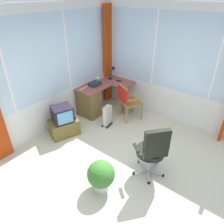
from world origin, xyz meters
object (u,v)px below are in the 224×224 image
Objects in this scene: desk at (92,100)px; paper_tray at (95,84)px; potted_plant at (101,175)px; tv_on_stand at (64,122)px; tv_remote at (119,81)px; space_heater at (108,115)px; spray_bottle at (98,80)px; desk_lamp at (113,71)px; wooden_armchair at (126,99)px; office_chair at (153,149)px.

paper_tray is at bearing 14.23° from desk.
potted_plant is at bearing -133.68° from desk.
tv_on_stand is at bearing 68.81° from potted_plant.
space_heater is at bearing -172.13° from tv_remote.
potted_plant is at bearing -138.03° from spray_bottle.
potted_plant is (-1.71, -1.79, -0.10)m from desk.
potted_plant is at bearing -145.92° from desk_lamp.
wooden_armchair is 0.64m from space_heater.
wooden_armchair reaches higher than paper_tray.
space_heater is at bearing 160.89° from wooden_armchair.
tv_remote is at bearing 51.06° from wooden_armchair.
spray_bottle reaches higher than tv_on_stand.
desk is at bearing 5.38° from tv_on_stand.
potted_plant is at bearing -144.09° from space_heater.
tv_remote reaches higher than potted_plant.
potted_plant is at bearing -155.49° from wooden_armchair.
desk is 0.94m from wooden_armchair.
potted_plant is at bearing -162.63° from tv_remote.
tv_on_stand is 1.31× the size of potted_plant.
paper_tray is 0.40× the size of tv_on_stand.
paper_tray is 0.93m from wooden_armchair.
tv_remote is at bearing -27.57° from paper_tray.
spray_bottle is 0.40× the size of space_heater.
desk is 1.86× the size of tv_on_stand.
potted_plant is at bearing -111.19° from tv_on_stand.
tv_remote is at bearing -5.24° from tv_on_stand.
desk_lamp reaches higher than tv_remote.
wooden_armchair is at bearing -142.34° from tv_remote.
wooden_armchair is at bearing 24.51° from potted_plant.
tv_remote is at bearing 21.27° from space_heater.
desk is 2.61× the size of space_heater.
space_heater is (-0.35, -0.71, -0.53)m from paper_tray.
paper_tray is at bearing 139.03° from tv_remote.
paper_tray is (0.21, 0.05, 0.39)m from desk.
tv_remote is 0.26× the size of potted_plant.
office_chair is (-0.94, -2.30, 0.20)m from desk.
desk_lamp is 2.38× the size of tv_remote.
office_chair is (-1.84, -2.28, -0.37)m from desk_lamp.
desk_lamp is at bearing -1.54° from desk.
desk is 0.95m from tv_remote.
desk is at bearing -165.77° from paper_tray.
tv_on_stand is (-1.41, -0.16, -0.54)m from spray_bottle.
office_chair reaches higher than spray_bottle.
desk is at bearing 46.32° from potted_plant.
desk is 1.06m from tv_on_stand.
tv_remote is 0.14× the size of office_chair.
tv_on_stand is (-0.11, 2.20, -0.30)m from office_chair.
office_chair is 1.43× the size of tv_on_stand.
spray_bottle is at bearing 61.33° from office_chair.
tv_on_stand is 1.40× the size of space_heater.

